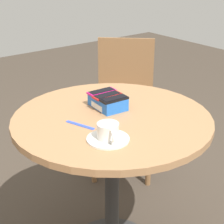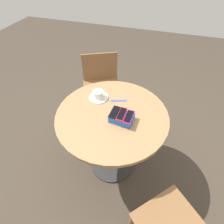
# 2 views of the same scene
# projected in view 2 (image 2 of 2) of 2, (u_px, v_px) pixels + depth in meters

# --- Properties ---
(ground_plane) EXTENTS (8.00, 8.00, 0.00)m
(ground_plane) POSITION_uv_depth(u_px,v_px,m) (112.00, 163.00, 1.93)
(ground_plane) COLOR #42382D
(round_table) EXTENTS (0.89, 0.89, 0.77)m
(round_table) POSITION_uv_depth(u_px,v_px,m) (112.00, 127.00, 1.49)
(round_table) COLOR #2D2D2D
(round_table) RESTS_ON ground_plane
(phone_box) EXTENTS (0.18, 0.13, 0.06)m
(phone_box) POSITION_uv_depth(u_px,v_px,m) (122.00, 118.00, 1.31)
(phone_box) COLOR blue
(phone_box) RESTS_ON round_table
(phone_magenta) EXTENTS (0.06, 0.14, 0.01)m
(phone_magenta) POSITION_uv_depth(u_px,v_px,m) (129.00, 117.00, 1.27)
(phone_magenta) COLOR #D11975
(phone_magenta) RESTS_ON phone_box
(phone_red) EXTENTS (0.06, 0.14, 0.01)m
(phone_red) POSITION_uv_depth(u_px,v_px,m) (122.00, 114.00, 1.29)
(phone_red) COLOR red
(phone_red) RESTS_ON phone_box
(phone_black) EXTENTS (0.06, 0.13, 0.01)m
(phone_black) POSITION_uv_depth(u_px,v_px,m) (114.00, 112.00, 1.30)
(phone_black) COLOR black
(phone_black) RESTS_ON phone_box
(saucer) EXTENTS (0.17, 0.17, 0.01)m
(saucer) POSITION_uv_depth(u_px,v_px,m) (99.00, 97.00, 1.51)
(saucer) COLOR silver
(saucer) RESTS_ON round_table
(coffee_cup) EXTENTS (0.11, 0.09, 0.06)m
(coffee_cup) POSITION_uv_depth(u_px,v_px,m) (98.00, 94.00, 1.49)
(coffee_cup) COLOR silver
(coffee_cup) RESTS_ON saucer
(lanyard_strap) EXTENTS (0.14, 0.06, 0.00)m
(lanyard_strap) POSITION_uv_depth(u_px,v_px,m) (119.00, 101.00, 1.49)
(lanyard_strap) COLOR blue
(lanyard_strap) RESTS_ON round_table
(chair_far_side) EXTENTS (0.61, 0.61, 0.79)m
(chair_far_side) POSITION_uv_depth(u_px,v_px,m) (102.00, 86.00, 2.20)
(chair_far_side) COLOR brown
(chair_far_side) RESTS_ON ground_plane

